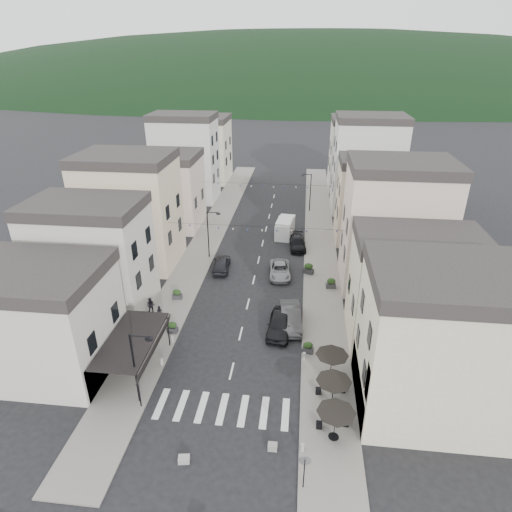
# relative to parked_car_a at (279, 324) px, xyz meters

# --- Properties ---
(ground) EXTENTS (700.00, 700.00, 0.00)m
(ground) POSITION_rel_parked_car_a_xyz_m (-3.42, -11.68, -0.85)
(ground) COLOR black
(ground) RESTS_ON ground
(sidewalk_left) EXTENTS (4.00, 76.00, 0.12)m
(sidewalk_left) POSITION_rel_parked_car_a_xyz_m (-10.92, 20.32, -0.79)
(sidewalk_left) COLOR slate
(sidewalk_left) RESTS_ON ground
(sidewalk_right) EXTENTS (4.00, 76.00, 0.12)m
(sidewalk_right) POSITION_rel_parked_car_a_xyz_m (4.08, 20.32, -0.79)
(sidewalk_right) COLOR slate
(sidewalk_right) RESTS_ON ground
(hill_backdrop) EXTENTS (640.00, 360.00, 70.00)m
(hill_backdrop) POSITION_rel_parked_car_a_xyz_m (-3.42, 288.32, -0.85)
(hill_backdrop) COLOR black
(hill_backdrop) RESTS_ON ground
(boutique_building) EXTENTS (12.00, 8.00, 8.00)m
(boutique_building) POSITION_rel_parked_car_a_xyz_m (-18.92, -6.68, 3.15)
(boutique_building) COLOR beige
(boutique_building) RESTS_ON ground
(bistro_building) EXTENTS (10.00, 8.00, 10.00)m
(bistro_building) POSITION_rel_parked_car_a_xyz_m (11.08, -7.68, 4.15)
(bistro_building) COLOR beige
(bistro_building) RESTS_ON ground
(boutique_awning) EXTENTS (3.77, 7.50, 3.28)m
(boutique_awning) POSITION_rel_parked_car_a_xyz_m (-10.67, -6.68, 2.26)
(boutique_awning) COLOR black
(boutique_awning) RESTS_ON ground
(buildings_row_left) EXTENTS (10.20, 54.16, 14.00)m
(buildings_row_left) POSITION_rel_parked_car_a_xyz_m (-17.92, 26.08, 5.27)
(buildings_row_left) COLOR beige
(buildings_row_left) RESTS_ON ground
(buildings_row_right) EXTENTS (10.20, 54.16, 14.50)m
(buildings_row_right) POSITION_rel_parked_car_a_xyz_m (11.08, 24.92, 5.47)
(buildings_row_right) COLOR beige
(buildings_row_right) RESTS_ON ground
(cafe_terrace) EXTENTS (2.50, 8.10, 2.53)m
(cafe_terrace) POSITION_rel_parked_car_a_xyz_m (4.28, -8.88, 1.50)
(cafe_terrace) COLOR black
(cafe_terrace) RESTS_ON ground
(streetlamp_left_near) EXTENTS (1.70, 0.56, 6.00)m
(streetlamp_left_near) POSITION_rel_parked_car_a_xyz_m (-9.25, -9.68, 2.85)
(streetlamp_left_near) COLOR black
(streetlamp_left_near) RESTS_ON ground
(streetlamp_left_far) EXTENTS (1.70, 0.56, 6.00)m
(streetlamp_left_far) POSITION_rel_parked_car_a_xyz_m (-9.25, 14.32, 2.85)
(streetlamp_left_far) COLOR black
(streetlamp_left_far) RESTS_ON ground
(streetlamp_right_far) EXTENTS (1.70, 0.56, 6.00)m
(streetlamp_right_far) POSITION_rel_parked_car_a_xyz_m (2.40, 32.32, 2.85)
(streetlamp_right_far) COLOR black
(streetlamp_right_far) RESTS_ON ground
(traffic_sign) EXTENTS (0.70, 0.07, 2.70)m
(traffic_sign) POSITION_rel_parked_car_a_xyz_m (2.38, -15.18, 1.07)
(traffic_sign) COLOR black
(traffic_sign) RESTS_ON ground
(bollards) EXTENTS (11.66, 10.26, 0.60)m
(bollards) POSITION_rel_parked_car_a_xyz_m (-3.42, -6.18, -0.43)
(bollards) COLOR gray
(bollards) RESTS_ON ground
(bunting_near) EXTENTS (19.00, 0.28, 0.62)m
(bunting_near) POSITION_rel_parked_car_a_xyz_m (-3.42, 10.32, 4.80)
(bunting_near) COLOR black
(bunting_near) RESTS_ON ground
(bunting_far) EXTENTS (19.00, 0.28, 0.62)m
(bunting_far) POSITION_rel_parked_car_a_xyz_m (-3.42, 26.32, 4.80)
(bunting_far) COLOR black
(bunting_far) RESTS_ON ground
(parked_car_a) EXTENTS (2.30, 5.12, 1.71)m
(parked_car_a) POSITION_rel_parked_car_a_xyz_m (0.00, 0.00, 0.00)
(parked_car_a) COLOR black
(parked_car_a) RESTS_ON ground
(parked_car_b) EXTENTS (2.34, 5.39, 1.72)m
(parked_car_b) POSITION_rel_parked_car_a_xyz_m (0.98, 1.18, 0.01)
(parked_car_b) COLOR #343336
(parked_car_b) RESTS_ON ground
(parked_car_c) EXTENTS (2.74, 5.17, 1.39)m
(parked_car_c) POSITION_rel_parked_car_a_xyz_m (-0.62, 10.68, -0.16)
(parked_car_c) COLOR gray
(parked_car_c) RESTS_ON ground
(parked_car_d) EXTENTS (2.40, 5.01, 1.41)m
(parked_car_d) POSITION_rel_parked_car_a_xyz_m (1.18, 18.32, -0.15)
(parked_car_d) COLOR black
(parked_car_d) RESTS_ON ground
(parked_car_e) EXTENTS (2.22, 4.74, 1.57)m
(parked_car_e) POSITION_rel_parked_car_a_xyz_m (-7.42, 11.31, -0.07)
(parked_car_e) COLOR black
(parked_car_e) RESTS_ON ground
(delivery_van) EXTENTS (2.57, 5.31, 2.45)m
(delivery_van) POSITION_rel_parked_car_a_xyz_m (-0.67, 22.31, 0.35)
(delivery_van) COLOR silver
(delivery_van) RESTS_ON ground
(pedestrian_a) EXTENTS (0.59, 0.41, 1.53)m
(pedestrian_a) POSITION_rel_parked_car_a_xyz_m (-11.21, 0.38, 0.03)
(pedestrian_a) COLOR black
(pedestrian_a) RESTS_ON sidewalk_left
(pedestrian_b) EXTENTS (0.82, 0.65, 1.64)m
(pedestrian_b) POSITION_rel_parked_car_a_xyz_m (-12.45, 1.53, 0.08)
(pedestrian_b) COLOR black
(pedestrian_b) RESTS_ON sidewalk_left
(concrete_block_b) EXTENTS (0.60, 0.45, 0.45)m
(concrete_block_b) POSITION_rel_parked_car_a_xyz_m (0.39, -12.68, -0.63)
(concrete_block_b) COLOR gray
(concrete_block_b) RESTS_ON ground
(concrete_block_c) EXTENTS (0.77, 0.60, 0.40)m
(concrete_block_c) POSITION_rel_parked_car_a_xyz_m (-5.00, -14.21, -0.65)
(concrete_block_c) COLOR gray
(concrete_block_c) RESTS_ON ground
(planter_la) EXTENTS (1.01, 0.64, 1.07)m
(planter_la) POSITION_rel_parked_car_a_xyz_m (-9.52, -1.30, -0.21)
(planter_la) COLOR #313134
(planter_la) RESTS_ON sidewalk_left
(planter_lb) EXTENTS (1.00, 0.60, 1.07)m
(planter_lb) POSITION_rel_parked_car_a_xyz_m (-10.69, 4.32, -0.21)
(planter_lb) COLOR #303032
(planter_lb) RESTS_ON sidewalk_left
(planter_ra) EXTENTS (1.01, 0.67, 1.05)m
(planter_ra) POSITION_rel_parked_car_a_xyz_m (2.58, -2.80, -0.22)
(planter_ra) COLOR #303032
(planter_ra) RESTS_ON sidewalk_right
(planter_rb) EXTENTS (1.07, 0.65, 1.15)m
(planter_rb) POSITION_rel_parked_car_a_xyz_m (4.98, 8.31, -0.18)
(planter_rb) COLOR #2F2F31
(planter_rb) RESTS_ON sidewalk_right
(planter_rc) EXTENTS (1.29, 1.03, 1.27)m
(planter_rc) POSITION_rel_parked_car_a_xyz_m (2.58, 11.33, -0.12)
(planter_rc) COLOR #29282B
(planter_rc) RESTS_ON sidewalk_right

